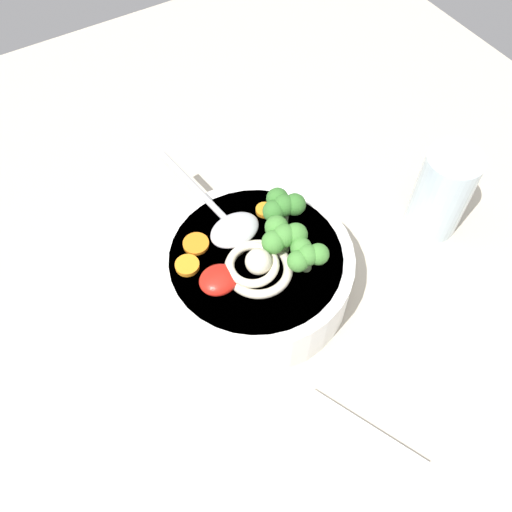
% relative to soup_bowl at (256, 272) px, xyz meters
% --- Properties ---
extents(table_slab, '(1.22, 1.22, 0.04)m').
position_rel_soup_bowl_xyz_m(table_slab, '(0.01, -0.01, -0.06)').
color(table_slab, '#BCB29E').
rests_on(table_slab, ground).
extents(soup_bowl, '(0.22, 0.22, 0.07)m').
position_rel_soup_bowl_xyz_m(soup_bowl, '(0.00, 0.00, 0.00)').
color(soup_bowl, white).
rests_on(soup_bowl, table_slab).
extents(noodle_pile, '(0.08, 0.08, 0.03)m').
position_rel_soup_bowl_xyz_m(noodle_pile, '(0.01, 0.02, 0.04)').
color(noodle_pile, beige).
rests_on(noodle_pile, soup_bowl).
extents(soup_spoon, '(0.07, 0.17, 0.02)m').
position_rel_soup_bowl_xyz_m(soup_spoon, '(0.01, -0.05, 0.04)').
color(soup_spoon, '#B7B7BC').
rests_on(soup_spoon, soup_bowl).
extents(chili_sauce_dollop, '(0.04, 0.04, 0.02)m').
position_rel_soup_bowl_xyz_m(chili_sauce_dollop, '(0.05, 0.01, 0.04)').
color(chili_sauce_dollop, red).
rests_on(chili_sauce_dollop, soup_bowl).
extents(broccoli_floret_rear, '(0.05, 0.04, 0.04)m').
position_rel_soup_bowl_xyz_m(broccoli_floret_rear, '(-0.05, -0.03, 0.06)').
color(broccoli_floret_rear, '#7A9E60').
rests_on(broccoli_floret_rear, soup_bowl).
extents(broccoli_floret_right, '(0.05, 0.04, 0.04)m').
position_rel_soup_bowl_xyz_m(broccoli_floret_right, '(-0.03, 0.01, 0.06)').
color(broccoli_floret_right, '#7A9E60').
rests_on(broccoli_floret_right, soup_bowl).
extents(broccoli_floret_left, '(0.05, 0.04, 0.04)m').
position_rel_soup_bowl_xyz_m(broccoli_floret_left, '(-0.04, 0.04, 0.06)').
color(broccoli_floret_left, '#7A9E60').
rests_on(broccoli_floret_left, soup_bowl).
extents(carrot_slice_beside_noodles, '(0.03, 0.03, 0.00)m').
position_rel_soup_bowl_xyz_m(carrot_slice_beside_noodles, '(0.05, -0.05, 0.04)').
color(carrot_slice_beside_noodles, orange).
rests_on(carrot_slice_beside_noodles, soup_bowl).
extents(carrot_slice_far, '(0.02, 0.02, 0.01)m').
position_rel_soup_bowl_xyz_m(carrot_slice_far, '(-0.04, -0.05, 0.04)').
color(carrot_slice_far, orange).
rests_on(carrot_slice_far, soup_bowl).
extents(carrot_slice_front, '(0.03, 0.03, 0.01)m').
position_rel_soup_bowl_xyz_m(carrot_slice_front, '(0.07, -0.03, 0.04)').
color(carrot_slice_front, orange).
rests_on(carrot_slice_front, soup_bowl).
extents(drinking_glass, '(0.07, 0.07, 0.12)m').
position_rel_soup_bowl_xyz_m(drinking_glass, '(-0.25, 0.03, 0.02)').
color(drinking_glass, silver).
rests_on(drinking_glass, table_slab).
extents(folded_napkin, '(0.19, 0.18, 0.01)m').
position_rel_soup_bowl_xyz_m(folded_napkin, '(0.05, 0.24, -0.03)').
color(folded_napkin, white).
rests_on(folded_napkin, table_slab).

